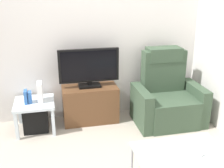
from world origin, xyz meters
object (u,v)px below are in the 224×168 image
side_table (35,106)px  coffee_table (181,155)px  tv_stand (90,104)px  game_console (40,92)px  book_middle (30,97)px  subwoofer_box (36,118)px  recliner_armchair (167,97)px  cell_phone (197,152)px  book_leftmost (26,97)px  television (89,67)px

side_table → coffee_table: 2.14m
tv_stand → coffee_table: (0.66, -1.66, 0.11)m
tv_stand → game_console: 0.76m
book_middle → coffee_table: (1.50, -1.55, -0.12)m
subwoofer_box → game_console: 0.40m
recliner_armchair → cell_phone: 1.48m
game_console → cell_phone: 2.21m
game_console → coffee_table: size_ratio=0.30×
subwoofer_box → game_console: (0.09, 0.01, 0.39)m
side_table → game_console: game_console is taller
book_leftmost → coffee_table: size_ratio=0.20×
book_middle → game_console: bearing=12.3°
side_table → book_middle: 0.16m
recliner_armchair → coffee_table: bearing=-115.7°
cell_phone → tv_stand: bearing=92.1°
book_leftmost → side_table: bearing=11.3°
book_leftmost → game_console: 0.20m
recliner_armchair → cell_phone: size_ratio=7.20×
tv_stand → game_console: bearing=-173.3°
tv_stand → coffee_table: size_ratio=0.89×
side_table → recliner_armchair: bearing=-4.4°
book_middle → game_console: (0.14, 0.03, 0.05)m
tv_stand → coffee_table: bearing=-68.5°
game_console → cell_phone: size_ratio=1.80×
cell_phone → book_middle: bearing=112.9°
side_table → subwoofer_box: 0.19m
television → coffee_table: television is taller
recliner_armchair → subwoofer_box: bearing=167.8°
book_middle → cell_phone: size_ratio=1.09×
book_middle → game_console: game_console is taller
recliner_armchair → cell_phone: bearing=-109.8°
tv_stand → subwoofer_box: bearing=-173.3°
book_leftmost → game_console: size_ratio=0.68×
side_table → coffee_table: size_ratio=0.60×
tv_stand → subwoofer_box: tv_stand is taller
book_leftmost → coffee_table: 2.20m
subwoofer_box → book_leftmost: size_ratio=1.83×
television → coffee_table: (0.66, -1.68, -0.45)m
subwoofer_box → coffee_table: bearing=-47.3°
tv_stand → television: (0.00, 0.02, 0.57)m
subwoofer_box → book_middle: size_ratio=2.06×
television → cell_phone: 1.94m
book_leftmost → recliner_armchair: bearing=-3.7°
book_middle → cell_phone: bearing=-43.8°
book_leftmost → coffee_table: (1.55, -1.55, -0.13)m
side_table → cell_phone: bearing=-45.0°
book_leftmost → cell_phone: (1.70, -1.58, -0.10)m
side_table → book_leftmost: (-0.10, -0.02, 0.16)m
recliner_armchair → book_leftmost: size_ratio=5.90×
side_table → subwoofer_box: size_ratio=1.61×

